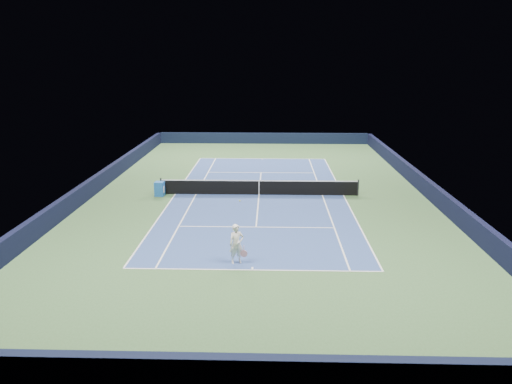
{
  "coord_description": "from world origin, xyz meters",
  "views": [
    {
      "loc": [
        0.74,
        -31.28,
        8.7
      ],
      "look_at": [
        -0.11,
        -3.0,
        1.0
      ],
      "focal_mm": 35.0,
      "sensor_mm": 36.0,
      "label": 1
    }
  ],
  "objects": [
    {
      "name": "sideline_doubles_right",
      "position": [
        5.49,
        0.0,
        0.01
      ],
      "size": [
        0.08,
        23.77,
        0.0
      ],
      "primitive_type": "cube",
      "color": "white",
      "rests_on": "ground"
    },
    {
      "name": "baseline_near",
      "position": [
        0.0,
        -11.88,
        0.01
      ],
      "size": [
        10.97,
        0.08,
        0.0
      ],
      "primitive_type": "cube",
      "color": "white",
      "rests_on": "ground"
    },
    {
      "name": "wall_far",
      "position": [
        0.0,
        19.82,
        0.55
      ],
      "size": [
        22.0,
        0.35,
        1.1
      ],
      "primitive_type": "cube",
      "color": "black",
      "rests_on": "ground"
    },
    {
      "name": "service_line_near",
      "position": [
        0.0,
        -6.4,
        0.01
      ],
      "size": [
        8.23,
        0.08,
        0.0
      ],
      "primitive_type": "cube",
      "color": "white",
      "rests_on": "ground"
    },
    {
      "name": "center_mark_near",
      "position": [
        0.0,
        -11.73,
        0.01
      ],
      "size": [
        0.08,
        0.3,
        0.0
      ],
      "primitive_type": "cube",
      "color": "white",
      "rests_on": "ground"
    },
    {
      "name": "court_surface",
      "position": [
        0.0,
        0.0,
        0.0
      ],
      "size": [
        10.97,
        23.77,
        0.01
      ],
      "primitive_type": "cube",
      "color": "navy",
      "rests_on": "ground"
    },
    {
      "name": "center_service_line",
      "position": [
        0.0,
        0.0,
        0.01
      ],
      "size": [
        0.08,
        12.8,
        0.0
      ],
      "primitive_type": "cube",
      "color": "white",
      "rests_on": "ground"
    },
    {
      "name": "tennis_net",
      "position": [
        0.0,
        0.0,
        0.5
      ],
      "size": [
        12.9,
        0.1,
        1.07
      ],
      "color": "black",
      "rests_on": "ground"
    },
    {
      "name": "baseline_far",
      "position": [
        0.0,
        11.88,
        0.01
      ],
      "size": [
        10.97,
        0.08,
        0.0
      ],
      "primitive_type": "cube",
      "color": "white",
      "rests_on": "ground"
    },
    {
      "name": "sideline_singles_right",
      "position": [
        4.12,
        0.0,
        0.01
      ],
      "size": [
        0.08,
        23.77,
        0.0
      ],
      "primitive_type": "cube",
      "color": "white",
      "rests_on": "ground"
    },
    {
      "name": "sponsor_cube",
      "position": [
        -6.4,
        -0.46,
        0.47
      ],
      "size": [
        0.63,
        0.58,
        0.94
      ],
      "color": "#1D5DB1",
      "rests_on": "ground"
    },
    {
      "name": "sideline_singles_left",
      "position": [
        -4.12,
        0.0,
        0.01
      ],
      "size": [
        0.08,
        23.77,
        0.0
      ],
      "primitive_type": "cube",
      "color": "white",
      "rests_on": "ground"
    },
    {
      "name": "wall_left",
      "position": [
        -10.82,
        0.0,
        0.55
      ],
      "size": [
        0.35,
        40.0,
        1.1
      ],
      "primitive_type": "cube",
      "color": "black",
      "rests_on": "ground"
    },
    {
      "name": "wall_right",
      "position": [
        10.82,
        0.0,
        0.55
      ],
      "size": [
        0.35,
        40.0,
        1.1
      ],
      "primitive_type": "cube",
      "color": "black",
      "rests_on": "ground"
    },
    {
      "name": "service_line_far",
      "position": [
        0.0,
        6.4,
        0.01
      ],
      "size": [
        8.23,
        0.08,
        0.0
      ],
      "primitive_type": "cube",
      "color": "white",
      "rests_on": "ground"
    },
    {
      "name": "sideline_doubles_left",
      "position": [
        -5.49,
        0.0,
        0.01
      ],
      "size": [
        0.08,
        23.77,
        0.0
      ],
      "primitive_type": "cube",
      "color": "white",
      "rests_on": "ground"
    },
    {
      "name": "ground",
      "position": [
        0.0,
        0.0,
        0.0
      ],
      "size": [
        40.0,
        40.0,
        0.0
      ],
      "primitive_type": "plane",
      "color": "#375930",
      "rests_on": "ground"
    },
    {
      "name": "tennis_player",
      "position": [
        -0.7,
        -11.15,
        0.88
      ],
      "size": [
        0.85,
        1.34,
        2.57
      ],
      "color": "white",
      "rests_on": "ground"
    },
    {
      "name": "center_mark_far",
      "position": [
        0.0,
        11.73,
        0.01
      ],
      "size": [
        0.08,
        0.3,
        0.0
      ],
      "primitive_type": "cube",
      "color": "white",
      "rests_on": "ground"
    },
    {
      "name": "wall_near",
      "position": [
        0.0,
        -19.82,
        0.55
      ],
      "size": [
        22.0,
        0.35,
        1.1
      ],
      "primitive_type": "cube",
      "color": "black",
      "rests_on": "ground"
    }
  ]
}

